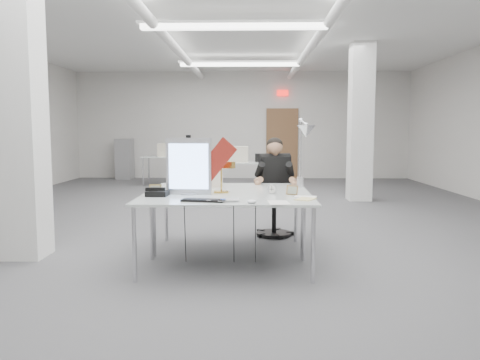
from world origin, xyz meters
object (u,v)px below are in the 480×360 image
(office_chair, at_px, (274,199))
(laptop, at_px, (223,201))
(architect_lamp, at_px, (303,147))
(seated_person, at_px, (275,171))
(desk_main, at_px, (225,199))
(beige_monitor, at_px, (206,172))
(monitor, at_px, (189,166))
(bankers_lamp, at_px, (221,177))
(desk_phone, at_px, (157,193))

(office_chair, bearing_deg, laptop, -120.57)
(architect_lamp, bearing_deg, seated_person, 100.70)
(desk_main, distance_m, seated_person, 1.68)
(laptop, height_order, architect_lamp, architect_lamp)
(office_chair, height_order, seated_person, seated_person)
(beige_monitor, bearing_deg, office_chair, 26.20)
(desk_main, relative_size, seated_person, 2.08)
(laptop, bearing_deg, office_chair, 69.32)
(beige_monitor, bearing_deg, monitor, -107.94)
(bankers_lamp, relative_size, desk_phone, 1.60)
(beige_monitor, bearing_deg, bankers_lamp, -79.16)
(seated_person, xyz_separation_m, beige_monitor, (-0.86, -0.56, 0.03))
(architect_lamp, bearing_deg, office_chair, 99.82)
(monitor, distance_m, architect_lamp, 1.34)
(beige_monitor, bearing_deg, seated_person, 23.93)
(office_chair, distance_m, bankers_lamp, 1.45)
(seated_person, distance_m, bankers_lamp, 1.34)
(monitor, height_order, architect_lamp, architect_lamp)
(laptop, xyz_separation_m, bankers_lamp, (-0.06, 0.68, 0.16))
(desk_phone, xyz_separation_m, architect_lamp, (1.57, 0.57, 0.47))
(office_chair, xyz_separation_m, architect_lamp, (0.28, -0.93, 0.74))
(monitor, bearing_deg, laptop, -50.73)
(laptop, xyz_separation_m, beige_monitor, (-0.28, 1.30, 0.16))
(desk_main, bearing_deg, laptop, -91.65)
(desk_main, bearing_deg, bankers_lamp, 99.59)
(desk_main, relative_size, monitor, 2.99)
(laptop, bearing_deg, desk_main, 84.66)
(beige_monitor, xyz_separation_m, architect_lamp, (1.14, -0.32, 0.32))
(desk_phone, bearing_deg, seated_person, 51.66)
(office_chair, height_order, laptop, office_chair)
(desk_main, distance_m, monitor, 0.58)
(monitor, bearing_deg, desk_main, -29.77)
(bankers_lamp, bearing_deg, seated_person, 85.47)
(seated_person, distance_m, laptop, 1.95)
(monitor, xyz_separation_m, bankers_lamp, (0.34, 0.13, -0.13))
(desk_main, xyz_separation_m, laptop, (-0.01, -0.29, 0.02))
(monitor, xyz_separation_m, desk_phone, (-0.31, -0.14, -0.27))
(office_chair, relative_size, laptop, 3.22)
(desk_main, xyz_separation_m, seated_person, (0.57, 1.57, 0.16))
(bankers_lamp, relative_size, architect_lamp, 0.35)
(desk_phone, bearing_deg, laptop, -26.87)
(office_chair, distance_m, laptop, 2.01)
(laptop, distance_m, bankers_lamp, 0.70)
(monitor, distance_m, laptop, 0.74)
(bankers_lamp, bearing_deg, laptop, -61.01)
(monitor, height_order, beige_monitor, monitor)
(seated_person, bearing_deg, bankers_lamp, -132.21)
(seated_person, xyz_separation_m, bankers_lamp, (-0.64, -1.18, 0.03))
(desk_main, relative_size, laptop, 5.76)
(monitor, bearing_deg, bankers_lamp, 24.27)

